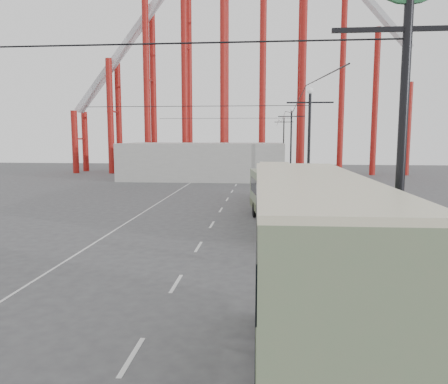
# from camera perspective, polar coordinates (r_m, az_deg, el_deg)

# --- Properties ---
(ground) EXTENTS (160.00, 160.00, 0.00)m
(ground) POSITION_cam_1_polar(r_m,az_deg,el_deg) (14.59, -5.57, -17.10)
(ground) COLOR #454547
(ground) RESTS_ON ground
(road_markings) EXTENTS (12.52, 120.00, 0.01)m
(road_markings) POSITION_cam_1_polar(r_m,az_deg,el_deg) (33.45, -0.58, -3.00)
(road_markings) COLOR silver
(road_markings) RESTS_ON ground
(lamp_post_near) EXTENTS (3.20, 0.44, 10.80)m
(lamp_post_near) POSITION_cam_1_polar(r_m,az_deg,el_deg) (10.62, 22.77, 16.71)
(lamp_post_near) COLOR black
(lamp_post_near) RESTS_ON ground
(lamp_post_mid) EXTENTS (3.20, 0.44, 9.32)m
(lamp_post_mid) POSITION_cam_1_polar(r_m,az_deg,el_deg) (31.20, 11.00, 4.75)
(lamp_post_mid) COLOR black
(lamp_post_mid) RESTS_ON ground
(lamp_post_far) EXTENTS (3.20, 0.44, 9.32)m
(lamp_post_far) POSITION_cam_1_polar(r_m,az_deg,el_deg) (53.12, 8.73, 5.83)
(lamp_post_far) COLOR black
(lamp_post_far) RESTS_ON ground
(lamp_post_distant) EXTENTS (3.20, 0.44, 9.32)m
(lamp_post_distant) POSITION_cam_1_polar(r_m,az_deg,el_deg) (75.09, 7.79, 6.28)
(lamp_post_distant) COLOR black
(lamp_post_distant) RESTS_ON ground
(roller_coaster) EXTENTS (52.95, 5.00, 55.48)m
(roller_coaster) POSITION_cam_1_polar(r_m,az_deg,el_deg) (72.10, 1.34, 20.92)
(roller_coaster) COLOR maroon
(roller_coaster) RESTS_ON ground
(fairground_shed) EXTENTS (22.00, 10.00, 5.00)m
(fairground_shed) POSITION_cam_1_polar(r_m,az_deg,el_deg) (60.74, -2.71, 4.04)
(fairground_shed) COLOR #A0A09B
(fairground_shed) RESTS_ON ground
(double_decker_bus) EXTENTS (2.62, 9.60, 5.13)m
(double_decker_bus) POSITION_cam_1_polar(r_m,az_deg,el_deg) (10.28, 11.04, -10.69)
(double_decker_bus) COLOR #3F4726
(double_decker_bus) RESTS_ON ground
(single_decker_green) EXTENTS (4.47, 12.50, 3.46)m
(single_decker_green) POSITION_cam_1_polar(r_m,az_deg,el_deg) (28.86, 7.42, -0.82)
(single_decker_green) COLOR #6A7F5D
(single_decker_green) RESTS_ON ground
(single_decker_cream) EXTENTS (2.82, 11.11, 3.46)m
(single_decker_cream) POSITION_cam_1_polar(r_m,az_deg,el_deg) (38.25, 6.66, 1.19)
(single_decker_cream) COLOR beige
(single_decker_cream) RESTS_ON ground
(pedestrian) EXTENTS (0.74, 0.72, 1.72)m
(pedestrian) POSITION_cam_1_polar(r_m,az_deg,el_deg) (20.07, 6.04, -7.61)
(pedestrian) COLOR black
(pedestrian) RESTS_ON ground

